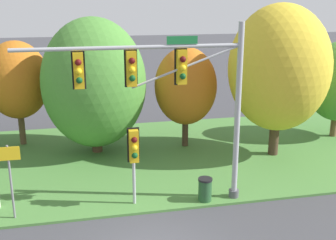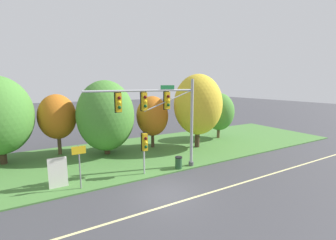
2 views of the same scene
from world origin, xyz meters
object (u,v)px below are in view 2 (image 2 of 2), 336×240
at_px(tree_behind_signpost, 57,117).
at_px(info_kiosk, 58,173).
at_px(tree_mid_verge, 106,116).
at_px(trash_bin, 179,163).
at_px(traffic_signal_mast, 163,110).
at_px(tree_right_far, 198,105).
at_px(tree_furthest_back, 219,112).
at_px(pedestrian_signal_near_kerb, 145,145).
at_px(route_sign_post, 79,160).
at_px(tree_tall_centre, 152,116).

xyz_separation_m(tree_behind_signpost, info_kiosk, (-0.61, -7.46, -2.56)).
height_order(tree_mid_verge, info_kiosk, tree_mid_verge).
distance_m(tree_behind_signpost, tree_mid_verge, 4.39).
height_order(tree_mid_verge, trash_bin, tree_mid_verge).
distance_m(traffic_signal_mast, tree_right_far, 7.45).
height_order(traffic_signal_mast, tree_mid_verge, traffic_signal_mast).
bearing_deg(tree_furthest_back, info_kiosk, -164.10).
height_order(tree_behind_signpost, trash_bin, tree_behind_signpost).
xyz_separation_m(tree_right_far, trash_bin, (-4.90, -4.18, -3.92)).
distance_m(pedestrian_signal_near_kerb, tree_right_far, 8.88).
distance_m(traffic_signal_mast, tree_mid_verge, 6.97).
relative_size(tree_right_far, info_kiosk, 3.93).
bearing_deg(info_kiosk, trash_bin, -7.29).
distance_m(traffic_signal_mast, route_sign_post, 6.44).
relative_size(pedestrian_signal_near_kerb, tree_behind_signpost, 0.55).
relative_size(tree_mid_verge, tree_tall_centre, 1.29).
bearing_deg(traffic_signal_mast, pedestrian_signal_near_kerb, 174.94).
distance_m(tree_right_far, trash_bin, 7.54).
bearing_deg(route_sign_post, tree_behind_signpost, 94.00).
distance_m(tree_behind_signpost, trash_bin, 11.88).
xyz_separation_m(tree_furthest_back, trash_bin, (-9.58, -6.16, -2.70)).
distance_m(traffic_signal_mast, tree_furthest_back, 12.57).
xyz_separation_m(route_sign_post, tree_furthest_back, (16.70, 6.02, 1.35)).
bearing_deg(tree_furthest_back, tree_right_far, -157.10).
height_order(traffic_signal_mast, tree_behind_signpost, traffic_signal_mast).
height_order(tree_right_far, info_kiosk, tree_right_far).
bearing_deg(tree_right_far, info_kiosk, -166.72).
bearing_deg(tree_behind_signpost, traffic_signal_mast, -52.96).
bearing_deg(tree_behind_signpost, trash_bin, -47.91).
bearing_deg(traffic_signal_mast, route_sign_post, 179.19).
relative_size(route_sign_post, trash_bin, 2.98).
relative_size(traffic_signal_mast, tree_furthest_back, 1.51).
distance_m(tree_tall_centre, trash_bin, 7.00).
relative_size(tree_right_far, trash_bin, 8.02).
xyz_separation_m(tree_right_far, info_kiosk, (-13.21, -3.12, -3.45)).
bearing_deg(route_sign_post, tree_mid_verge, 62.51).
bearing_deg(pedestrian_signal_near_kerb, tree_tall_centre, 60.02).
xyz_separation_m(tree_tall_centre, tree_furthest_back, (8.74, -0.22, -0.07)).
xyz_separation_m(tree_tall_centre, trash_bin, (-0.85, -6.38, -2.77)).
bearing_deg(tree_furthest_back, pedestrian_signal_near_kerb, -154.10).
height_order(tree_furthest_back, trash_bin, tree_furthest_back).
bearing_deg(tree_mid_verge, tree_tall_centre, -1.24).
relative_size(traffic_signal_mast, tree_right_far, 1.09).
relative_size(tree_behind_signpost, tree_furthest_back, 1.03).
xyz_separation_m(traffic_signal_mast, route_sign_post, (-5.81, 0.08, -2.78)).
height_order(tree_behind_signpost, info_kiosk, tree_behind_signpost).
relative_size(tree_behind_signpost, trash_bin, 5.99).
relative_size(tree_behind_signpost, tree_right_far, 0.75).
xyz_separation_m(tree_furthest_back, info_kiosk, (-17.89, -5.10, -2.23)).
relative_size(tree_mid_verge, tree_furthest_back, 1.26).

